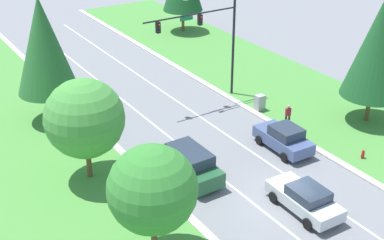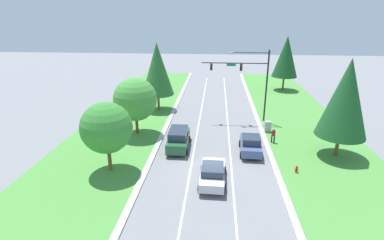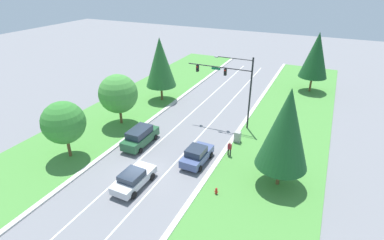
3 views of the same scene
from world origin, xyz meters
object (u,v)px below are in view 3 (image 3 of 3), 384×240
(utility_cabinet, at_px, (237,137))
(conifer_far_right_tree, at_px, (286,129))
(silver_sedan, at_px, (134,179))
(slate_blue_sedan, at_px, (197,155))
(forest_suv, at_px, (140,136))
(fire_hydrant, at_px, (216,191))
(oak_far_left_tree, at_px, (118,94))
(pedestrian, at_px, (229,148))
(oak_near_left_tree, at_px, (64,123))
(conifer_mid_left_tree, at_px, (160,62))
(conifer_near_right_tree, at_px, (316,55))
(traffic_signal_mast, at_px, (233,81))

(utility_cabinet, xyz_separation_m, conifer_far_right_tree, (5.60, -5.72, 5.11))
(silver_sedan, bearing_deg, slate_blue_sedan, 59.90)
(slate_blue_sedan, bearing_deg, forest_suv, 177.41)
(fire_hydrant, relative_size, oak_far_left_tree, 0.11)
(forest_suv, relative_size, utility_cabinet, 3.85)
(pedestrian, bearing_deg, fire_hydrant, 113.44)
(pedestrian, distance_m, fire_hydrant, 6.37)
(utility_cabinet, height_order, oak_near_left_tree, oak_near_left_tree)
(conifer_far_right_tree, height_order, conifer_mid_left_tree, conifer_mid_left_tree)
(silver_sedan, height_order, conifer_near_right_tree, conifer_near_right_tree)
(traffic_signal_mast, distance_m, oak_near_left_tree, 19.17)
(traffic_signal_mast, height_order, oak_near_left_tree, traffic_signal_mast)
(conifer_mid_left_tree, bearing_deg, conifer_near_right_tree, 33.99)
(pedestrian, relative_size, oak_far_left_tree, 0.26)
(silver_sedan, relative_size, oak_near_left_tree, 0.76)
(slate_blue_sedan, relative_size, conifer_mid_left_tree, 0.47)
(slate_blue_sedan, height_order, conifer_mid_left_tree, conifer_mid_left_tree)
(forest_suv, height_order, pedestrian, forest_suv)
(pedestrian, bearing_deg, utility_cabinet, -73.48)
(oak_near_left_tree, bearing_deg, traffic_signal_mast, 47.31)
(oak_near_left_tree, bearing_deg, conifer_mid_left_tree, 86.86)
(conifer_far_right_tree, relative_size, conifer_mid_left_tree, 1.00)
(traffic_signal_mast, bearing_deg, conifer_far_right_tree, -50.95)
(conifer_near_right_tree, bearing_deg, conifer_mid_left_tree, -146.01)
(oak_far_left_tree, bearing_deg, conifer_far_right_tree, -10.99)
(forest_suv, relative_size, oak_far_left_tree, 0.78)
(slate_blue_sedan, relative_size, conifer_near_right_tree, 0.46)
(slate_blue_sedan, height_order, conifer_far_right_tree, conifer_far_right_tree)
(silver_sedan, relative_size, conifer_far_right_tree, 0.50)
(fire_hydrant, height_order, oak_far_left_tree, oak_far_left_tree)
(fire_hydrant, bearing_deg, oak_far_left_tree, 154.34)
(silver_sedan, distance_m, conifer_mid_left_tree, 20.87)
(fire_hydrant, bearing_deg, forest_suv, 158.11)
(fire_hydrant, bearing_deg, pedestrian, 98.59)
(silver_sedan, relative_size, pedestrian, 2.77)
(oak_near_left_tree, bearing_deg, conifer_near_right_tree, 55.99)
(slate_blue_sedan, distance_m, conifer_mid_left_tree, 17.93)
(utility_cabinet, bearing_deg, fire_hydrant, -83.69)
(fire_hydrant, xyz_separation_m, oak_far_left_tree, (-15.89, 7.63, 3.73))
(traffic_signal_mast, relative_size, conifer_far_right_tree, 0.95)
(utility_cabinet, relative_size, pedestrian, 0.78)
(slate_blue_sedan, height_order, conifer_near_right_tree, conifer_near_right_tree)
(silver_sedan, relative_size, conifer_mid_left_tree, 0.50)
(oak_far_left_tree, bearing_deg, utility_cabinet, 6.70)
(conifer_near_right_tree, xyz_separation_m, oak_near_left_tree, (-20.79, -30.80, -1.96))
(utility_cabinet, relative_size, oak_far_left_tree, 0.20)
(silver_sedan, relative_size, conifer_near_right_tree, 0.50)
(oak_far_left_tree, relative_size, conifer_mid_left_tree, 0.69)
(silver_sedan, xyz_separation_m, conifer_far_right_tree, (11.72, 5.74, 4.96))
(silver_sedan, xyz_separation_m, slate_blue_sedan, (3.60, 5.85, 0.07))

